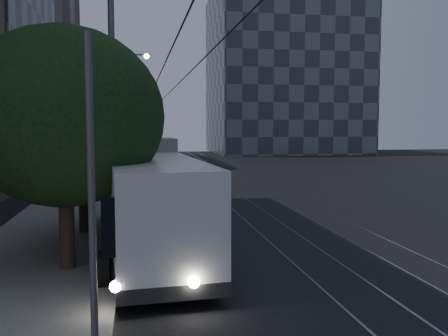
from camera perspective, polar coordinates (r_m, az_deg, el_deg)
name	(u,v)px	position (r m, az deg, el deg)	size (l,w,h in m)	color
ground	(250,231)	(20.42, 2.96, -7.21)	(120.00, 120.00, 0.00)	black
sidewalk	(98,179)	(39.80, -14.21, -1.27)	(5.00, 90.00, 0.15)	slate
tram_rails	(225,178)	(40.29, 0.12, -1.14)	(4.52, 90.00, 0.02)	gray
overhead_wires	(130,135)	(39.47, -10.65, 3.68)	(2.23, 90.00, 6.00)	black
building_tan_far	(6,9)	(64.50, -23.68, 16.31)	(14.40, 22.40, 34.80)	gray
building_distant_right	(285,74)	(78.15, 7.00, 10.60)	(22.00, 18.00, 24.00)	#393C49
trolleybus	(148,199)	(17.43, -8.63, -3.57)	(3.53, 12.70, 5.63)	silver
pickup_silver	(165,180)	(32.29, -6.71, -1.35)	(2.54, 5.52, 1.53)	#9CA0A4
car_white_a	(154,171)	(38.64, -8.04, -0.37)	(1.74, 4.32, 1.47)	white
car_white_b	(158,166)	(43.64, -7.54, 0.19)	(1.94, 4.77, 1.39)	white
car_white_c	(158,166)	(44.18, -7.56, 0.20)	(1.38, 3.96, 1.31)	silver
car_white_d	(150,158)	(53.74, -8.48, 1.16)	(1.81, 4.50, 1.53)	silver
tree_0	(64,117)	(14.98, -17.83, 5.58)	(5.72, 5.72, 7.11)	#2E2219
tree_1	(83,124)	(19.87, -15.86, 4.91)	(3.92, 3.92, 6.15)	#2E2219
tree_2	(101,122)	(29.79, -13.87, 5.17)	(4.25, 4.25, 6.42)	#2E2219
tree_3	(109,120)	(38.60, -12.97, 5.36)	(5.23, 5.23, 7.02)	#2E2219
tree_4	(108,127)	(45.38, -13.13, 4.57)	(4.48, 4.48, 6.11)	#2E2219
tree_5	(117,125)	(52.04, -12.17, 4.78)	(4.41, 4.41, 6.22)	#2E2219
streetlamp_near	(126,55)	(16.45, -11.19, 12.54)	(2.61, 0.44, 10.88)	#525254
streetlamp_far	(126,100)	(43.45, -11.18, 7.60)	(2.55, 0.44, 10.62)	#525254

